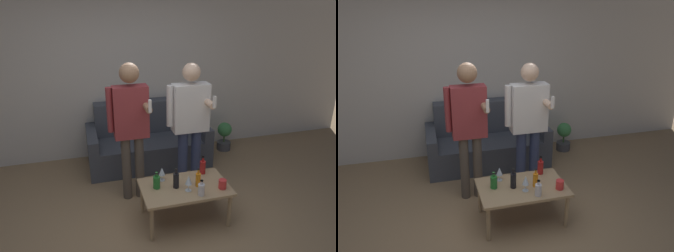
% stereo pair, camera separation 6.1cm
% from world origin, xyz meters
% --- Properties ---
extents(ground_plane, '(16.00, 16.00, 0.00)m').
position_xyz_m(ground_plane, '(0.00, 0.00, 0.00)').
color(ground_plane, '#997A56').
extents(wall_back, '(8.00, 0.06, 2.70)m').
position_xyz_m(wall_back, '(0.00, 2.31, 1.35)').
color(wall_back, silver).
rests_on(wall_back, ground_plane).
extents(couch, '(1.77, 0.84, 0.90)m').
position_xyz_m(couch, '(0.29, 1.91, 0.31)').
color(couch, '#474C56').
rests_on(couch, ground_plane).
extents(coffee_table, '(0.97, 0.60, 0.43)m').
position_xyz_m(coffee_table, '(0.38, 0.37, 0.39)').
color(coffee_table, tan).
rests_on(coffee_table, ground_plane).
extents(bottle_orange, '(0.08, 0.08, 0.19)m').
position_xyz_m(bottle_orange, '(0.07, 0.42, 0.51)').
color(bottle_orange, '#23752D').
rests_on(bottle_orange, coffee_table).
extents(bottle_green, '(0.07, 0.07, 0.22)m').
position_xyz_m(bottle_green, '(0.67, 0.59, 0.52)').
color(bottle_green, '#B21E1E').
rests_on(bottle_green, coffee_table).
extents(bottle_dark, '(0.07, 0.07, 0.18)m').
position_xyz_m(bottle_dark, '(0.49, 0.16, 0.50)').
color(bottle_dark, silver).
rests_on(bottle_dark, coffee_table).
extents(bottle_yellow, '(0.06, 0.06, 0.23)m').
position_xyz_m(bottle_yellow, '(0.28, 0.37, 0.53)').
color(bottle_yellow, black).
rests_on(bottle_yellow, coffee_table).
extents(bottle_red, '(0.06, 0.06, 0.21)m').
position_xyz_m(bottle_red, '(0.52, 0.34, 0.52)').
color(bottle_red, orange).
rests_on(bottle_red, coffee_table).
extents(wine_glass_near, '(0.07, 0.07, 0.18)m').
position_xyz_m(wine_glass_near, '(0.39, 0.28, 0.56)').
color(wine_glass_near, silver).
rests_on(wine_glass_near, coffee_table).
extents(wine_glass_far, '(0.07, 0.07, 0.16)m').
position_xyz_m(wine_glass_far, '(0.17, 0.56, 0.54)').
color(wine_glass_far, silver).
rests_on(wine_glass_far, coffee_table).
extents(cup_on_table, '(0.09, 0.09, 0.10)m').
position_xyz_m(cup_on_table, '(0.76, 0.22, 0.48)').
color(cup_on_table, red).
rests_on(cup_on_table, coffee_table).
extents(person_standing_left, '(0.48, 0.43, 1.70)m').
position_xyz_m(person_standing_left, '(-0.09, 0.98, 1.01)').
color(person_standing_left, brown).
rests_on(person_standing_left, ground_plane).
extents(person_standing_right, '(0.53, 0.43, 1.65)m').
position_xyz_m(person_standing_right, '(0.65, 1.04, 0.97)').
color(person_standing_right, navy).
rests_on(person_standing_right, ground_plane).
extents(potted_plant, '(0.23, 0.23, 0.47)m').
position_xyz_m(potted_plant, '(1.59, 1.95, 0.25)').
color(potted_plant, '#4C4C51').
rests_on(potted_plant, ground_plane).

